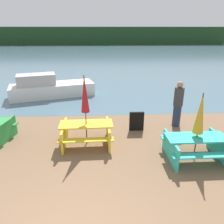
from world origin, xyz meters
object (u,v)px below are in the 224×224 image
at_px(umbrella_crimson, 85,95).
at_px(picnic_table_teal, 195,145).
at_px(boat, 50,88).
at_px(signboard, 137,121).
at_px(picnic_table_yellow, 86,131).
at_px(person, 178,104).
at_px(umbrella_gold, 200,114).

bearing_deg(umbrella_crimson, picnic_table_teal, -17.87).
xyz_separation_m(boat, signboard, (4.30, -4.74, -0.12)).
height_order(umbrella_crimson, signboard, umbrella_crimson).
xyz_separation_m(picnic_table_teal, umbrella_crimson, (-3.30, 1.06, 1.30)).
xyz_separation_m(picnic_table_yellow, person, (3.51, 1.31, 0.46)).
bearing_deg(signboard, umbrella_gold, -54.18).
distance_m(picnic_table_yellow, umbrella_crimson, 1.29).
bearing_deg(person, umbrella_crimson, -159.62).
relative_size(umbrella_gold, person, 1.13).
distance_m(picnic_table_yellow, umbrella_gold, 3.61).
distance_m(umbrella_gold, signboard, 2.70).
xyz_separation_m(picnic_table_teal, umbrella_gold, (0.00, 0.00, 1.00)).
relative_size(boat, person, 2.67).
bearing_deg(person, signboard, -167.87).
relative_size(umbrella_gold, umbrella_crimson, 0.87).
relative_size(picnic_table_yellow, umbrella_crimson, 0.76).
xyz_separation_m(umbrella_gold, person, (0.22, 2.37, -0.53)).
xyz_separation_m(picnic_table_yellow, umbrella_crimson, (-0.00, 0.00, 1.29)).
relative_size(person, signboard, 2.43).
distance_m(picnic_table_teal, person, 2.43).
height_order(boat, signboard, boat).
height_order(picnic_table_yellow, umbrella_gold, umbrella_gold).
bearing_deg(boat, picnic_table_teal, -66.15).
xyz_separation_m(boat, person, (5.97, -4.39, 0.42)).
distance_m(picnic_table_yellow, person, 3.78).
height_order(picnic_table_teal, picnic_table_yellow, picnic_table_yellow).
height_order(picnic_table_teal, signboard, signboard).
bearing_deg(picnic_table_teal, boat, 130.41).
bearing_deg(signboard, picnic_table_yellow, -152.86).
bearing_deg(umbrella_gold, signboard, 125.82).
distance_m(umbrella_crimson, person, 3.84).
distance_m(picnic_table_yellow, boat, 6.20).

